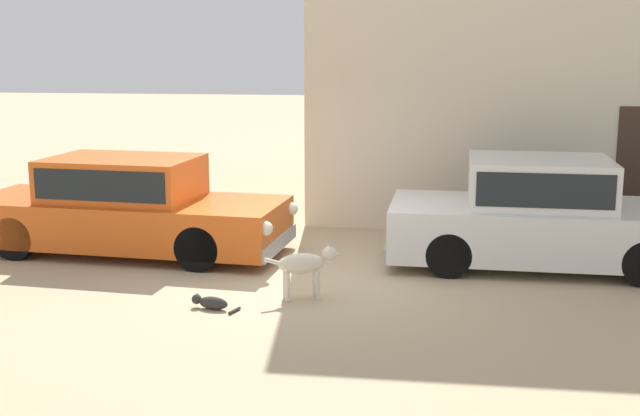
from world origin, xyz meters
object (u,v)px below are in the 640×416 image
Objects in this scene: parked_sedan_nearest at (126,206)px; stray_dog_spotted at (306,264)px; stray_cat at (211,302)px; parked_sedan_second at (540,213)px.

parked_sedan_nearest is 5.42× the size of stray_dog_spotted.
parked_sedan_nearest is 3.21m from stray_cat.
parked_sedan_second is at bearing -135.83° from stray_cat.
stray_cat is (-1.04, -0.56, -0.35)m from stray_dog_spotted.
stray_dog_spotted is 1.51× the size of stray_cat.
parked_sedan_nearest is 5.99m from parked_sedan_second.
parked_sedan_nearest is at bearing 127.52° from stray_dog_spotted.
stray_dog_spotted is (-2.99, -1.98, -0.31)m from parked_sedan_second.
parked_sedan_nearest is at bearing -177.81° from parked_sedan_second.
parked_sedan_nearest is 8.20× the size of stray_cat.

